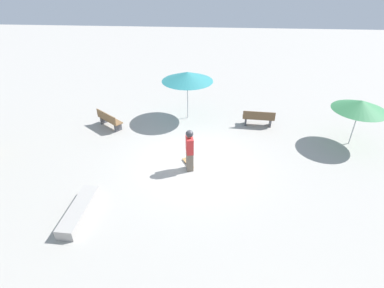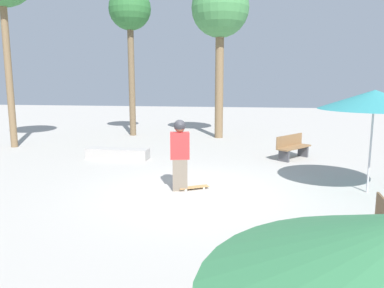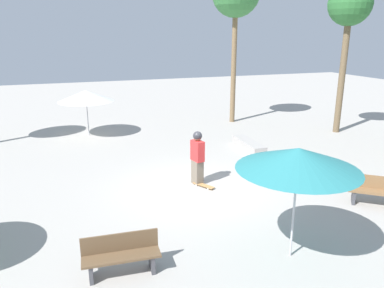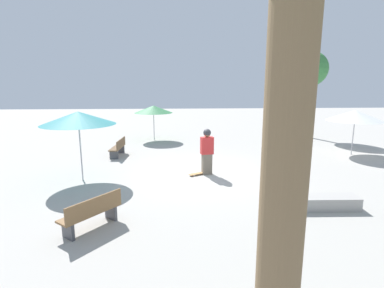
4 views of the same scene
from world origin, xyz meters
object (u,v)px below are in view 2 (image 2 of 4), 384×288
(palm_tree_center_left, at_px, (220,11))
(palm_tree_center_right, at_px, (130,13))
(bench_near, at_px, (293,147))
(shade_umbrella_teal, at_px, (374,100))
(skateboard, at_px, (194,187))
(skater_main, at_px, (180,153))
(concrete_ledge, at_px, (118,154))

(palm_tree_center_left, relative_size, palm_tree_center_right, 1.03)
(bench_near, bearing_deg, palm_tree_center_left, -108.76)
(palm_tree_center_right, bearing_deg, shade_umbrella_teal, -44.62)
(skateboard, height_order, palm_tree_center_left, palm_tree_center_left)
(skater_main, relative_size, skateboard, 2.27)
(skater_main, distance_m, bench_near, 5.48)
(skateboard, relative_size, concrete_ledge, 0.36)
(bench_near, bearing_deg, skater_main, 1.33)
(skateboard, bearing_deg, skater_main, 166.77)
(bench_near, height_order, palm_tree_center_right, palm_tree_center_right)
(concrete_ledge, height_order, bench_near, bench_near)
(concrete_ledge, height_order, palm_tree_center_left, palm_tree_center_left)
(skateboard, distance_m, palm_tree_center_left, 10.62)
(skater_main, height_order, concrete_ledge, skater_main)
(palm_tree_center_left, bearing_deg, palm_tree_center_right, 178.05)
(shade_umbrella_teal, relative_size, palm_tree_center_left, 0.36)
(skater_main, bearing_deg, skateboard, 4.30)
(skater_main, bearing_deg, concrete_ledge, 118.12)
(palm_tree_center_right, bearing_deg, skater_main, -65.97)
(skateboard, xyz_separation_m, palm_tree_center_right, (-4.40, 9.02, 5.91))
(concrete_ledge, bearing_deg, bench_near, 8.21)
(shade_umbrella_teal, bearing_deg, skateboard, -174.85)
(palm_tree_center_left, bearing_deg, shade_umbrella_teal, -62.72)
(skateboard, distance_m, palm_tree_center_right, 11.64)
(skater_main, height_order, skateboard, skater_main)
(skateboard, height_order, palm_tree_center_right, palm_tree_center_right)
(skateboard, xyz_separation_m, concrete_ledge, (-3.22, 3.37, 0.13))
(concrete_ledge, distance_m, bench_near, 6.23)
(skateboard, bearing_deg, bench_near, 26.24)
(shade_umbrella_teal, distance_m, palm_tree_center_right, 12.81)
(skateboard, relative_size, bench_near, 0.52)
(skateboard, relative_size, shade_umbrella_teal, 0.30)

